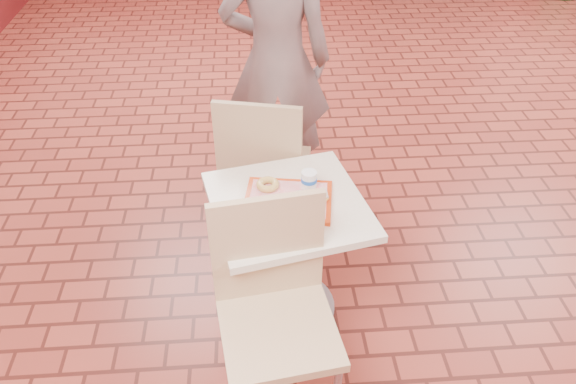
{
  "coord_description": "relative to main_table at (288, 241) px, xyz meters",
  "views": [
    {
      "loc": [
        -1.27,
        -2.45,
        2.34
      ],
      "look_at": [
        -1.12,
        -0.44,
        0.79
      ],
      "focal_mm": 35.0,
      "sensor_mm": 36.0,
      "label": 1
    }
  ],
  "objects": [
    {
      "name": "wainscot_band",
      "position": [
        1.12,
        0.44,
        0.01
      ],
      "size": [
        8.0,
        10.0,
        1.0
      ],
      "color": "#571011",
      "rests_on": "ground"
    },
    {
      "name": "long_john_donut",
      "position": [
        0.1,
        -0.04,
        0.28
      ],
      "size": [
        0.16,
        0.08,
        0.05
      ],
      "rotation": [
        0.0,
        0.0,
        0.03
      ],
      "color": "gold",
      "rests_on": "serving_tray"
    },
    {
      "name": "ring_donut",
      "position": [
        -0.09,
        0.09,
        0.28
      ],
      "size": [
        0.12,
        0.12,
        0.03
      ],
      "primitive_type": "torus",
      "rotation": [
        0.0,
        0.0,
        -0.14
      ],
      "color": "#BA9144",
      "rests_on": "serving_tray"
    },
    {
      "name": "chair_main_back",
      "position": [
        -0.1,
        0.57,
        0.07
      ],
      "size": [
        0.55,
        0.55,
        1.0
      ],
      "rotation": [
        0.0,
        0.0,
        2.92
      ],
      "color": "tan",
      "rests_on": "ground"
    },
    {
      "name": "chair_main_front",
      "position": [
        -0.09,
        -0.45,
        0.08
      ],
      "size": [
        0.53,
        0.53,
        1.01
      ],
      "rotation": [
        0.0,
        0.0,
        0.14
      ],
      "color": "tan",
      "rests_on": "ground"
    },
    {
      "name": "main_table",
      "position": [
        0.0,
        0.0,
        0.0
      ],
      "size": [
        0.69,
        0.69,
        0.73
      ],
      "rotation": [
        0.0,
        0.0,
        0.22
      ],
      "color": "beige",
      "rests_on": "ground"
    },
    {
      "name": "paper_cup",
      "position": [
        0.1,
        0.07,
        0.31
      ],
      "size": [
        0.07,
        0.07,
        0.09
      ],
      "rotation": [
        0.0,
        0.0,
        0.3
      ],
      "color": "white",
      "rests_on": "serving_tray"
    },
    {
      "name": "customer",
      "position": [
        0.01,
        1.13,
        0.42
      ],
      "size": [
        0.7,
        0.49,
        1.82
      ],
      "primitive_type": "imported",
      "rotation": [
        0.0,
        0.0,
        3.06
      ],
      "color": "#695451",
      "rests_on": "ground"
    },
    {
      "name": "serving_tray",
      "position": [
        -0.0,
        -0.0,
        0.25
      ],
      "size": [
        0.4,
        0.31,
        0.02
      ],
      "rotation": [
        0.0,
        0.0,
        -0.15
      ],
      "color": "#BF360E",
      "rests_on": "main_table"
    }
  ]
}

